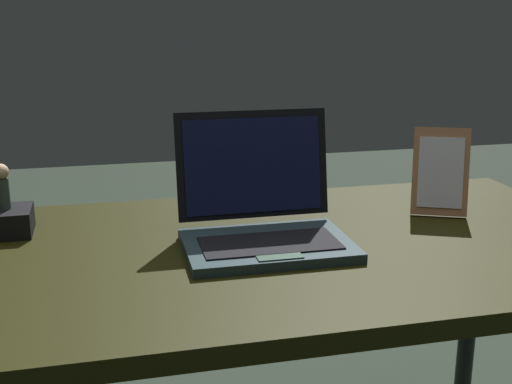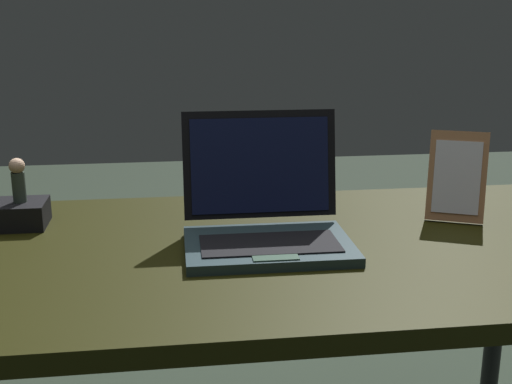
# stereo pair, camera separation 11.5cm
# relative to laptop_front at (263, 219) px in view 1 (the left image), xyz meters

# --- Properties ---
(desk) EXTENTS (1.54, 0.72, 0.73)m
(desk) POSITION_rel_laptop_front_xyz_m (-0.06, -0.01, -0.11)
(desk) COLOR black
(desk) RESTS_ON ground
(laptop_front) EXTENTS (0.31, 0.25, 0.24)m
(laptop_front) POSITION_rel_laptop_front_xyz_m (0.00, 0.00, 0.00)
(laptop_front) COLOR #1F3034
(laptop_front) RESTS_ON desk
(photo_frame) EXTENTS (0.13, 0.10, 0.19)m
(photo_frame) POSITION_rel_laptop_front_xyz_m (0.41, 0.09, 0.04)
(photo_frame) COLOR #916340
(photo_frame) RESTS_ON desk
(figurine_stand) EXTENTS (0.10, 0.10, 0.05)m
(figurine_stand) POSITION_rel_laptop_front_xyz_m (-0.48, 0.17, -0.02)
(figurine_stand) COLOR black
(figurine_stand) RESTS_ON desk
(figurine) EXTENTS (0.03, 0.03, 0.09)m
(figurine) POSITION_rel_laptop_front_xyz_m (-0.48, 0.17, 0.05)
(figurine) COLOR #2E3930
(figurine) RESTS_ON figurine_stand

